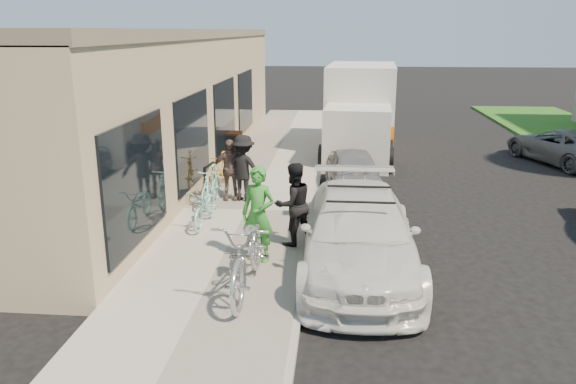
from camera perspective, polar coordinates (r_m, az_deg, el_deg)
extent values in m
plane|color=black|center=(10.28, 4.27, -8.02)|extent=(120.00, 120.00, 0.00)
cube|color=#A6A196|center=(13.22, -4.19, -2.09)|extent=(3.00, 34.00, 0.15)
cube|color=gray|center=(13.07, 2.54, -2.32)|extent=(0.12, 34.00, 0.13)
cube|color=tan|center=(18.32, -11.97, 8.89)|extent=(3.50, 20.00, 4.00)
cube|color=#726856|center=(18.18, -12.36, 15.47)|extent=(3.60, 20.00, 0.25)
cube|color=black|center=(10.37, -15.14, 1.05)|extent=(0.06, 3.00, 2.20)
cube|color=black|center=(14.09, -9.64, 5.28)|extent=(0.06, 3.00, 2.20)
cube|color=black|center=(17.93, -6.43, 7.70)|extent=(0.06, 3.00, 2.20)
cube|color=black|center=(21.83, -4.34, 9.25)|extent=(0.06, 3.00, 2.20)
cylinder|color=black|center=(13.41, -8.40, 0.46)|extent=(0.07, 0.07, 0.93)
cylinder|color=black|center=(13.97, -7.56, 1.13)|extent=(0.07, 0.07, 0.93)
cylinder|color=black|center=(13.58, -8.05, 2.69)|extent=(0.13, 0.62, 0.07)
cube|color=black|center=(18.10, -5.77, 4.61)|extent=(0.56, 0.26, 0.91)
cube|color=black|center=(18.42, -5.53, 4.82)|extent=(0.56, 0.26, 0.91)
cube|color=black|center=(18.06, -5.80, 4.74)|extent=(0.45, 0.17, 0.65)
imported|color=silver|center=(10.07, 7.14, -4.21)|extent=(2.09, 5.00, 1.44)
cylinder|color=black|center=(9.32, 7.39, -1.09)|extent=(1.14, 0.04, 0.04)
cylinder|color=black|center=(10.24, 7.21, 0.50)|extent=(1.14, 0.04, 0.04)
imported|color=gray|center=(14.87, 6.72, 1.94)|extent=(1.71, 3.54, 1.17)
cube|color=beige|center=(17.78, 7.02, 5.51)|extent=(2.15, 2.15, 1.92)
cube|color=black|center=(17.71, 7.07, 6.79)|extent=(1.87, 0.18, 0.91)
cube|color=beige|center=(20.67, 7.41, 8.68)|extent=(2.60, 4.38, 2.92)
cube|color=orange|center=(20.77, 7.34, 6.88)|extent=(2.62, 4.40, 0.55)
cylinder|color=black|center=(17.46, 3.58, 3.54)|extent=(0.31, 0.82, 0.81)
cylinder|color=black|center=(17.39, 10.22, 3.27)|extent=(0.31, 0.82, 0.81)
cylinder|color=black|center=(18.54, 3.91, 4.28)|extent=(0.31, 0.82, 0.81)
cylinder|color=black|center=(18.48, 10.17, 4.02)|extent=(0.31, 0.82, 0.81)
cylinder|color=black|center=(22.29, 4.81, 6.27)|extent=(0.31, 0.82, 0.81)
cylinder|color=black|center=(22.24, 10.03, 6.06)|extent=(0.31, 0.82, 0.81)
imported|color=#525557|center=(20.43, 26.06, 4.23)|extent=(3.13, 4.43, 1.12)
imported|color=#BBBBBE|center=(8.99, -4.03, -6.18)|extent=(0.90, 2.46, 1.28)
imported|color=#328C2E|center=(10.08, -3.04, -2.27)|extent=(0.74, 0.61, 1.74)
imported|color=black|center=(10.82, 0.54, -1.24)|extent=(1.00, 0.96, 1.63)
imported|color=#93DCD2|center=(13.50, -7.84, 0.62)|extent=(0.53, 1.59, 0.94)
imported|color=#93DCD2|center=(12.16, -8.40, -1.45)|extent=(0.59, 1.58, 0.82)
imported|color=gold|center=(15.13, -6.89, 2.27)|extent=(0.71, 1.57, 0.91)
imported|color=black|center=(13.72, -4.55, 2.45)|extent=(1.17, 0.85, 1.63)
imported|color=brown|center=(13.83, -5.96, 2.27)|extent=(0.92, 0.46, 1.51)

